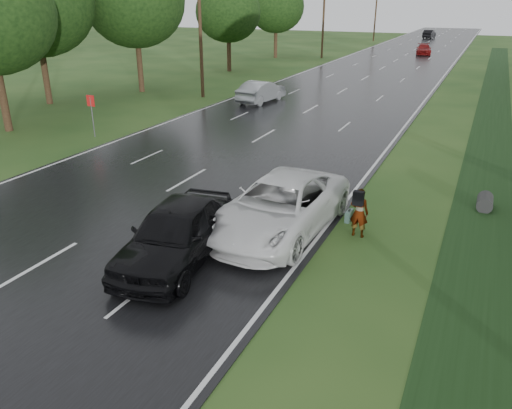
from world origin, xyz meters
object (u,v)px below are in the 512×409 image
object	(u,v)px
road_sign	(91,107)
pedestrian	(358,212)
dark_sedan	(176,233)
white_pickup	(280,206)
silver_sedan	(261,91)

from	to	relation	value
road_sign	pedestrian	size ratio (longest dim) A/B	1.41
dark_sedan	road_sign	bearing A→B (deg)	132.25
white_pickup	dark_sedan	distance (m)	3.64
white_pickup	silver_sedan	size ratio (longest dim) A/B	1.35
road_sign	silver_sedan	world-z (taller)	road_sign
pedestrian	silver_sedan	size ratio (longest dim) A/B	0.35
pedestrian	white_pickup	bearing A→B (deg)	21.94
silver_sedan	road_sign	bearing A→B (deg)	77.64
pedestrian	white_pickup	size ratio (longest dim) A/B	0.26
road_sign	white_pickup	world-z (taller)	road_sign
pedestrian	dark_sedan	size ratio (longest dim) A/B	0.31
road_sign	pedestrian	world-z (taller)	road_sign
dark_sedan	silver_sedan	size ratio (longest dim) A/B	1.12
pedestrian	silver_sedan	distance (m)	22.51
road_sign	pedestrian	distance (m)	17.48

